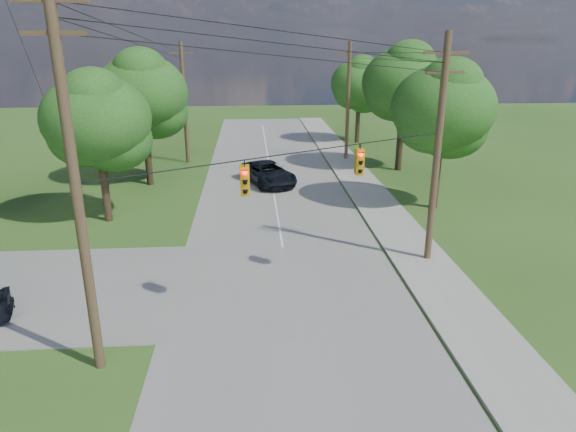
{
  "coord_description": "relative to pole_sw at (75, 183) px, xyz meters",
  "views": [
    {
      "loc": [
        0.49,
        -14.3,
        10.14
      ],
      "look_at": [
        1.9,
        5.0,
        3.47
      ],
      "focal_mm": 32.0,
      "sensor_mm": 36.0,
      "label": 1
    }
  ],
  "objects": [
    {
      "name": "power_lines",
      "position": [
        6.1,
        11.14,
        2.93
      ],
      "size": [
        13.93,
        29.62,
        4.93
      ],
      "color": "black",
      "rests_on": "ground"
    },
    {
      "name": "tree_e_near",
      "position": [
        16.6,
        15.6,
        0.02
      ],
      "size": [
        6.2,
        6.2,
        8.81
      ],
      "color": "#3C2D1E",
      "rests_on": "ground"
    },
    {
      "name": "pole_north_w",
      "position": [
        -0.4,
        29.6,
        -1.1
      ],
      "size": [
        2.0,
        0.32,
        10.0
      ],
      "color": "brown",
      "rests_on": "ground"
    },
    {
      "name": "tree_w_near",
      "position": [
        -3.4,
        14.6,
        -0.3
      ],
      "size": [
        6.0,
        6.0,
        8.4
      ],
      "color": "#3C2D1E",
      "rests_on": "ground"
    },
    {
      "name": "pole_sw",
      "position": [
        0.0,
        0.0,
        0.0
      ],
      "size": [
        2.0,
        0.32,
        12.0
      ],
      "color": "brown",
      "rests_on": "ground"
    },
    {
      "name": "tree_e_far",
      "position": [
        16.1,
        37.6,
        -0.31
      ],
      "size": [
        5.8,
        5.8,
        8.32
      ],
      "color": "#3C2D1E",
      "rests_on": "ground"
    },
    {
      "name": "tree_w_mid",
      "position": [
        -2.4,
        22.6,
        0.35
      ],
      "size": [
        6.4,
        6.4,
        9.22
      ],
      "color": "#3C2D1E",
      "rests_on": "ground"
    },
    {
      "name": "tree_e_mid",
      "position": [
        17.1,
        25.6,
        0.68
      ],
      "size": [
        6.6,
        6.6,
        9.64
      ],
      "color": "#3C2D1E",
      "rests_on": "ground"
    },
    {
      "name": "traffic_signals",
      "position": [
        7.15,
        4.03,
        -0.73
      ],
      "size": [
        4.91,
        3.27,
        1.05
      ],
      "color": "#CB910B",
      "rests_on": "ground"
    },
    {
      "name": "sidewalk_east",
      "position": [
        13.3,
        4.6,
        -6.17
      ],
      "size": [
        2.6,
        100.0,
        0.12
      ],
      "primitive_type": "cube",
      "color": "#9E9C93",
      "rests_on": "ground"
    },
    {
      "name": "tree_w_far",
      "position": [
        -4.4,
        32.6,
        0.02
      ],
      "size": [
        6.0,
        6.0,
        8.73
      ],
      "color": "#3C2D1E",
      "rests_on": "ground"
    },
    {
      "name": "pole_ne",
      "position": [
        13.5,
        7.6,
        -0.76
      ],
      "size": [
        2.0,
        0.32,
        10.5
      ],
      "color": "brown",
      "rests_on": "ground"
    },
    {
      "name": "main_road",
      "position": [
        6.6,
        4.6,
        -6.21
      ],
      "size": [
        10.0,
        100.0,
        0.03
      ],
      "primitive_type": "cube",
      "color": "gray",
      "rests_on": "ground"
    },
    {
      "name": "car_main_north",
      "position": [
        6.31,
        21.98,
        -5.4
      ],
      "size": [
        4.54,
        6.33,
        1.6
      ],
      "primitive_type": "imported",
      "rotation": [
        0.0,
        0.0,
        0.37
      ],
      "color": "black",
      "rests_on": "main_road"
    },
    {
      "name": "pole_north_e",
      "position": [
        13.5,
        29.6,
        -1.1
      ],
      "size": [
        2.0,
        0.32,
        10.0
      ],
      "color": "brown",
      "rests_on": "ground"
    },
    {
      "name": "ground",
      "position": [
        4.6,
        -0.4,
        -6.23
      ],
      "size": [
        140.0,
        140.0,
        0.0
      ],
      "primitive_type": "plane",
      "color": "#2F531B",
      "rests_on": "ground"
    }
  ]
}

